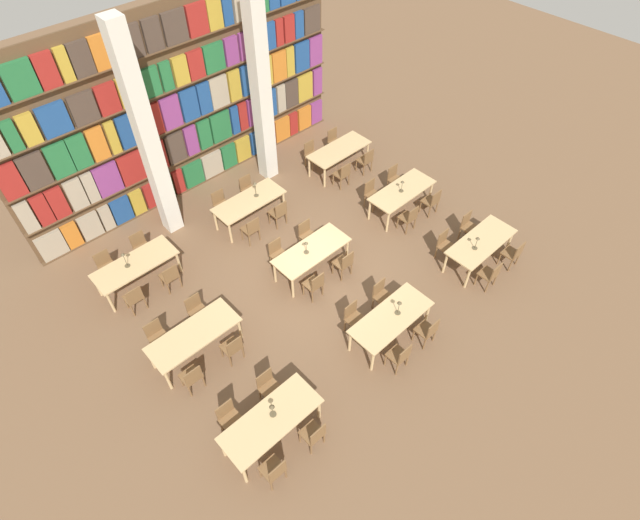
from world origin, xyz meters
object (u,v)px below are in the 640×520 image
Objects in this scene: desk_lamp_1 at (378,310)px; reading_table_4 at (314,254)px; chair_3 at (244,365)px; chair_12 at (181,354)px; chair_31 at (269,183)px; desk_lamp_2 at (481,254)px; chair_16 at (312,286)px; chair_28 at (262,224)px; desk_lamp_4 at (311,248)px; chair_32 at (367,181)px; chair_14 at (222,333)px; chair_26 at (180,261)px; reading_table_0 at (235,398)px; chair_35 at (368,144)px; chair_20 at (419,234)px; reading_table_7 at (266,197)px; reading_table_8 at (369,157)px; chair_1 at (202,388)px; chair_23 at (417,189)px; reading_table_3 at (187,318)px; chair_4 at (366,360)px; desk_lamp_6 at (370,148)px; desk_lamp_0 at (243,387)px; chair_7 at (367,296)px; chair_11 at (477,238)px; chair_9 at (448,253)px; chair_6 at (402,338)px; chair_17 at (284,250)px; chair_13 at (159,311)px; reading_table_5 at (420,205)px; chair_21 at (388,203)px; chair_22 at (449,218)px; chair_34 at (395,168)px; chair_24 at (143,278)px; reading_table_2 at (482,258)px; chair_27 at (161,228)px; chair_25 at (125,243)px; chair_15 at (198,292)px; chair_0 at (231,442)px; chair_10 at (515,272)px; chair_2 at (275,416)px; pillar_left at (170,121)px; chair_19 at (316,235)px; chair_5 at (332,315)px; desk_lamp_5 at (157,232)px; reading_table_1 at (367,322)px.

desk_lamp_1 reaches higher than reading_table_4.
chair_12 is at bearing -42.46° from chair_3.
desk_lamp_2 is at bearing 117.31° from chair_31.
chair_16 is 2.61m from chair_28.
chair_32 is at bearing 29.65° from desk_lamp_4.
chair_16 is 4.35m from chair_32.
chair_14 is (-6.59, 1.78, -0.56)m from desk_lamp_2.
desk_lamp_4 is 3.56m from chair_26.
chair_35 is at bearing 36.60° from reading_table_0.
chair_31 is (-2.52, 4.13, 0.00)m from chair_20.
reading_table_0 and reading_table_7 have the same top height.
reading_table_8 is at bearing 8.14° from chair_28.
chair_1 and chair_23 have the same top height.
desk_lamp_1 is 4.59m from reading_table_3.
desk_lamp_6 reaches higher than chair_4.
desk_lamp_0 is at bearing -179.66° from desk_lamp_1.
chair_7 and chair_11 have the same top height.
chair_4 is 1.00× the size of chair_9.
desk_lamp_4 reaches higher than chair_6.
chair_20 is (3.51, -1.52, 0.00)m from chair_17.
chair_13 is 7.74m from reading_table_5.
chair_35 is at bearing -114.18° from chair_21.
chair_14 is 7.20m from chair_22.
reading_table_3 is 7.99m from chair_34.
chair_31 is (4.59, 1.47, 0.00)m from chair_24.
reading_table_2 is 1.85m from chair_20.
chair_28 is 4.24m from desk_lamp_6.
chair_27 reaches higher than reading_table_7.
chair_25 is (-0.06, 5.09, 0.00)m from chair_1.
chair_15 is 1.00× the size of chair_28.
chair_0 is at bearing 81.37° from chair_27.
chair_10 is 6.19m from chair_17.
desk_lamp_1 is at bearing 119.30° from chair_27.
chair_12 is at bearing 114.50° from chair_2.
reading_table_0 is at bearing -104.71° from pillar_left.
chair_16 is 1.00× the size of chair_17.
chair_19 is (4.67, 1.49, 0.00)m from chair_12.
chair_5 is at bearing 46.47° from chair_35.
chair_11 is 1.00× the size of chair_28.
chair_14 is at bearing -133.44° from chair_28.
chair_21 and chair_32 have the same top height.
desk_lamp_4 reaches higher than reading_table_2.
chair_23 and chair_31 have the same top height.
chair_32 is (2.57, 3.52, 0.00)m from chair_7.
desk_lamp_6 is at bearing 25.69° from chair_14.
reading_table_3 is at bearing 134.27° from chair_4.
reading_table_1 is at bearing -57.61° from desk_lamp_5.
chair_13 and chair_21 have the same top height.
chair_12 is at bearing -143.28° from chair_28.
chair_26 is at bearing -131.98° from chair_13.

